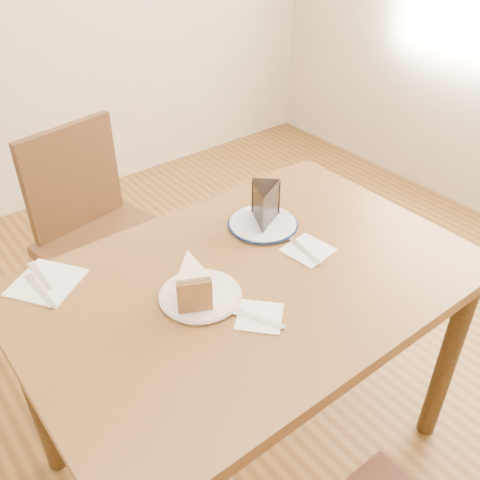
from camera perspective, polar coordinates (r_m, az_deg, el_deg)
name	(u,v)px	position (r m, az deg, el deg)	size (l,w,h in m)	color
ground	(247,445)	(1.98, 0.77, -21.01)	(4.00, 4.00, 0.00)	#543616
table	(249,304)	(1.48, 0.97, -6.89)	(1.20, 0.80, 0.75)	#4E3015
chair_far	(104,237)	(2.06, -14.33, 0.27)	(0.52, 0.52, 0.90)	#371F10
plate_cream	(200,296)	(1.35, -4.25, -5.93)	(0.20, 0.20, 0.01)	silver
plate_navy	(263,224)	(1.61, 2.45, 1.72)	(0.20, 0.20, 0.01)	silver
carrot_cake	(192,281)	(1.32, -5.19, -4.38)	(0.08, 0.11, 0.09)	beige
chocolate_cake	(264,208)	(1.58, 2.62, 3.46)	(0.08, 0.12, 0.11)	black
napkin_cream	(259,317)	(1.30, 2.09, -8.16)	(0.11, 0.11, 0.00)	white
napkin_navy	(308,250)	(1.52, 7.29, -1.08)	(0.12, 0.12, 0.00)	white
napkin_spare	(47,282)	(1.48, -19.93, -4.26)	(0.16, 0.16, 0.00)	white
fork_cream	(258,319)	(1.29, 1.95, -8.39)	(0.01, 0.14, 0.00)	white
knife_navy	(302,248)	(1.52, 6.61, -0.88)	(0.02, 0.17, 0.00)	silver
fork_spare	(40,276)	(1.51, -20.53, -3.61)	(0.01, 0.14, 0.00)	silver
knife_spare	(41,291)	(1.46, -20.49, -5.09)	(0.01, 0.16, 0.00)	silver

